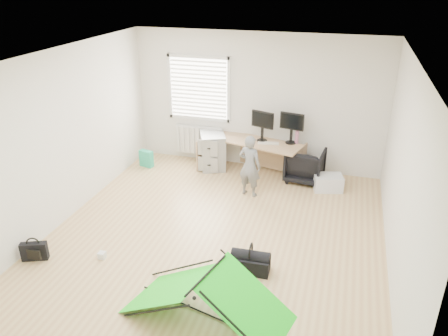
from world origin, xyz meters
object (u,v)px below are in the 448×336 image
(monitor_left, at_px, (262,130))
(laptop_bag, at_px, (34,251))
(person, at_px, (250,166))
(duffel_bag, at_px, (250,264))
(filing_cabinet, at_px, (213,151))
(thermos, at_px, (297,137))
(office_chair, at_px, (305,165))
(monitor_right, at_px, (291,132))
(storage_crate, at_px, (328,183))
(kite, at_px, (207,295))
(desk, at_px, (251,156))

(monitor_left, height_order, laptop_bag, monitor_left)
(person, bearing_deg, duffel_bag, 117.14)
(filing_cabinet, distance_m, laptop_bag, 4.00)
(laptop_bag, bearing_deg, monitor_left, 34.20)
(thermos, height_order, duffel_bag, thermos)
(office_chair, relative_size, laptop_bag, 1.96)
(laptop_bag, bearing_deg, monitor_right, 28.97)
(thermos, distance_m, laptop_bag, 4.96)
(duffel_bag, bearing_deg, storage_crate, 71.10)
(filing_cabinet, xyz_separation_m, thermos, (1.68, 0.08, 0.43))
(duffel_bag, bearing_deg, person, 101.63)
(person, height_order, storage_crate, person)
(kite, distance_m, storage_crate, 3.88)
(thermos, bearing_deg, monitor_left, -175.47)
(laptop_bag, distance_m, duffel_bag, 3.03)
(filing_cabinet, height_order, storage_crate, filing_cabinet)
(person, bearing_deg, thermos, -109.24)
(monitor_right, distance_m, laptop_bag, 4.90)
(thermos, relative_size, person, 0.22)
(office_chair, distance_m, person, 1.27)
(monitor_right, bearing_deg, kite, -83.01)
(person, bearing_deg, desk, -65.49)
(filing_cabinet, height_order, office_chair, filing_cabinet)
(monitor_left, bearing_deg, storage_crate, 2.07)
(filing_cabinet, relative_size, person, 0.64)
(monitor_left, xyz_separation_m, thermos, (0.67, 0.05, -0.10))
(desk, height_order, duffel_bag, desk)
(laptop_bag, bearing_deg, duffel_bag, -11.25)
(storage_crate, relative_size, laptop_bag, 1.43)
(kite, bearing_deg, thermos, 98.10)
(filing_cabinet, relative_size, monitor_right, 1.56)
(desk, relative_size, person, 1.74)
(office_chair, xyz_separation_m, kite, (-0.67, -3.98, -0.02))
(monitor_right, distance_m, office_chair, 0.68)
(monitor_left, distance_m, laptop_bag, 4.55)
(office_chair, xyz_separation_m, duffel_bag, (-0.37, -3.02, -0.21))
(storage_crate, bearing_deg, thermos, 146.01)
(filing_cabinet, height_order, duffel_bag, filing_cabinet)
(office_chair, bearing_deg, duffel_bag, 89.07)
(duffel_bag, bearing_deg, monitor_left, 97.22)
(filing_cabinet, distance_m, office_chair, 1.89)
(thermos, xyz_separation_m, kite, (-0.46, -4.17, -0.50))
(thermos, bearing_deg, office_chair, -40.38)
(desk, height_order, monitor_left, monitor_left)
(filing_cabinet, height_order, monitor_right, monitor_right)
(office_chair, relative_size, storage_crate, 1.37)
(monitor_left, distance_m, person, 1.05)
(filing_cabinet, bearing_deg, laptop_bag, -134.84)
(laptop_bag, height_order, duffel_bag, laptop_bag)
(desk, distance_m, kite, 4.10)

